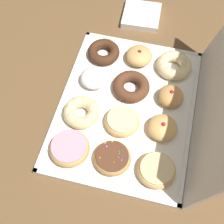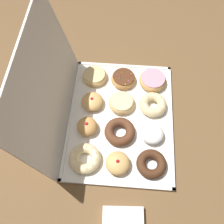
{
  "view_description": "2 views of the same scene",
  "coord_description": "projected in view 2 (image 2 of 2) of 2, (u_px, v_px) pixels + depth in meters",
  "views": [
    {
      "loc": [
        0.5,
        0.08,
        0.86
      ],
      "look_at": [
        0.06,
        -0.03,
        0.06
      ],
      "focal_mm": 49.21,
      "sensor_mm": 36.0,
      "label": 1
    },
    {
      "loc": [
        -0.47,
        0.0,
        0.94
      ],
      "look_at": [
        0.01,
        0.04,
        0.05
      ],
      "focal_mm": 40.39,
      "sensor_mm": 36.0,
      "label": 2
    }
  ],
  "objects": [
    {
      "name": "ground_plane",
      "position": [
        121.0,
        119.0,
        1.05
      ],
      "size": [
        3.0,
        3.0,
        0.0
      ],
      "primitive_type": "plane",
      "color": "brown"
    },
    {
      "name": "box_lid_open",
      "position": [
        48.0,
        88.0,
        0.87
      ],
      "size": [
        0.55,
        0.09,
        0.41
      ],
      "primitive_type": "cube",
      "rotation": [
        1.37,
        0.0,
        0.0
      ],
      "color": "white",
      "rests_on": "ground"
    },
    {
      "name": "powdered_filled_donut_1",
      "position": [
        152.0,
        134.0,
        0.98
      ],
      "size": [
        0.09,
        0.09,
        0.04
      ],
      "color": "white",
      "rests_on": "donut_box"
    },
    {
      "name": "glazed_ring_donut_6",
      "position": [
        121.0,
        103.0,
        1.05
      ],
      "size": [
        0.11,
        0.11,
        0.04
      ],
      "color": "#E5B770",
      "rests_on": "donut_box"
    },
    {
      "name": "jelly_filled_donut_4",
      "position": [
        117.0,
        163.0,
        0.92
      ],
      "size": [
        0.09,
        0.09,
        0.05
      ],
      "color": "tan",
      "rests_on": "donut_box"
    },
    {
      "name": "donut_box",
      "position": [
        121.0,
        119.0,
        1.04
      ],
      "size": [
        0.55,
        0.42,
        0.01
      ],
      "color": "white",
      "rests_on": "ground"
    },
    {
      "name": "cruller_donut_2",
      "position": [
        153.0,
        104.0,
        1.04
      ],
      "size": [
        0.11,
        0.11,
        0.04
      ],
      "color": "beige",
      "rests_on": "donut_box"
    },
    {
      "name": "chocolate_cake_ring_donut_5",
      "position": [
        120.0,
        132.0,
        0.99
      ],
      "size": [
        0.12,
        0.12,
        0.04
      ],
      "color": "#59331E",
      "rests_on": "donut_box"
    },
    {
      "name": "sprinkle_donut_7",
      "position": [
        123.0,
        79.0,
        1.11
      ],
      "size": [
        0.11,
        0.11,
        0.04
      ],
      "color": "tan",
      "rests_on": "donut_box"
    },
    {
      "name": "chocolate_cake_ring_donut_0",
      "position": [
        151.0,
        164.0,
        0.93
      ],
      "size": [
        0.11,
        0.11,
        0.03
      ],
      "color": "#472816",
      "rests_on": "donut_box"
    },
    {
      "name": "jelly_filled_donut_10",
      "position": [
        92.0,
        101.0,
        1.05
      ],
      "size": [
        0.09,
        0.09,
        0.05
      ],
      "color": "tan",
      "rests_on": "donut_box"
    },
    {
      "name": "cruller_donut_8",
      "position": [
        85.0,
        158.0,
        0.94
      ],
      "size": [
        0.12,
        0.12,
        0.04
      ],
      "color": "beige",
      "rests_on": "donut_box"
    },
    {
      "name": "jelly_filled_donut_9",
      "position": [
        87.0,
        126.0,
        0.99
      ],
      "size": [
        0.08,
        0.08,
        0.05
      ],
      "color": "tan",
      "rests_on": "donut_box"
    },
    {
      "name": "glazed_ring_donut_11",
      "position": [
        95.0,
        76.0,
        1.12
      ],
      "size": [
        0.11,
        0.11,
        0.03
      ],
      "color": "#E5B770",
      "rests_on": "donut_box"
    },
    {
      "name": "pink_frosted_donut_3",
      "position": [
        153.0,
        80.0,
        1.1
      ],
      "size": [
        0.12,
        0.12,
        0.04
      ],
      "color": "tan",
      "rests_on": "donut_box"
    }
  ]
}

